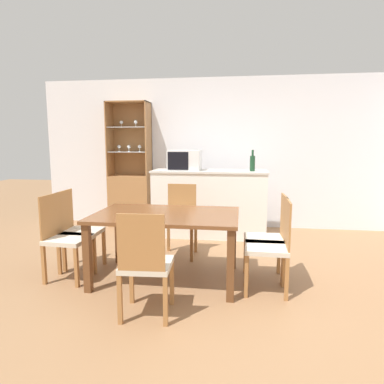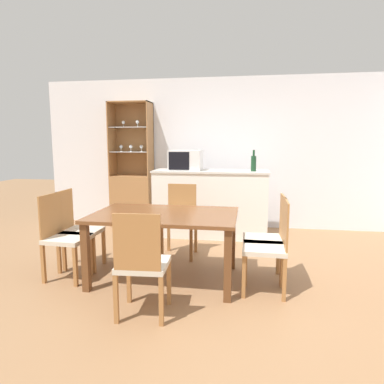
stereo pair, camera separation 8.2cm
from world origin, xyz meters
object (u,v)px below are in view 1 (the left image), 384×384
object	(u,v)px
dining_chair_side_left_far	(78,230)
dining_chair_head_near	(146,264)
dining_chair_side_left_near	(65,237)
dining_chair_side_right_near	(271,246)
dining_table	(166,222)
microwave	(185,160)
dining_chair_side_right_far	(269,238)
dining_chair_head_far	(180,220)
wine_bottle	(252,163)
display_cabinet	(131,191)

from	to	relation	value
dining_chair_side_left_far	dining_chair_head_near	xyz separation A→B (m)	(1.08, -0.96, 0.00)
dining_chair_side_left_near	dining_chair_side_right_near	xyz separation A→B (m)	(2.16, -0.00, 0.00)
dining_chair_head_near	dining_table	bearing A→B (deg)	86.57
dining_table	microwave	distance (m)	1.87
dining_chair_side_left_near	dining_chair_side_left_far	size ratio (longest dim) A/B	1.00
dining_chair_side_left_near	dining_chair_side_right_far	size ratio (longest dim) A/B	1.00
dining_chair_side_right_far	dining_chair_head_far	size ratio (longest dim) A/B	1.00
wine_bottle	display_cabinet	bearing A→B (deg)	165.35
dining_chair_side_left_near	dining_table	bearing A→B (deg)	101.18
dining_chair_head_near	wine_bottle	distance (m)	2.81
dining_chair_head_near	microwave	xyz separation A→B (m)	(-0.10, 2.59, 0.73)
display_cabinet	dining_chair_side_left_far	bearing A→B (deg)	-87.97
display_cabinet	dining_chair_side_right_near	bearing A→B (deg)	-47.50
dining_chair_side_left_far	dining_chair_side_right_near	bearing A→B (deg)	81.51
microwave	wine_bottle	bearing A→B (deg)	-1.90
dining_chair_side_left_near	wine_bottle	distance (m)	2.85
dining_chair_head_far	microwave	bearing A→B (deg)	-83.99
dining_chair_side_right_near	display_cabinet	bearing A→B (deg)	43.78
dining_chair_side_right_far	dining_chair_side_left_far	distance (m)	2.16
wine_bottle	dining_chair_head_near	bearing A→B (deg)	-110.02
dining_table	dining_chair_head_near	world-z (taller)	dining_chair_head_near
dining_chair_side_right_near	dining_chair_side_right_far	world-z (taller)	same
dining_table	dining_chair_side_left_far	size ratio (longest dim) A/B	1.64
dining_chair_head_far	dining_table	bearing A→B (deg)	90.06
dining_chair_side_right_near	microwave	world-z (taller)	microwave
dining_chair_side_right_near	dining_chair_side_left_far	world-z (taller)	same
dining_chair_side_right_near	dining_chair_side_left_far	bearing A→B (deg)	83.55
dining_table	dining_chair_head_far	xyz separation A→B (m)	(0.00, 0.81, -0.17)
dining_chair_side_left_far	dining_chair_head_near	bearing A→B (deg)	47.77
display_cabinet	microwave	distance (m)	1.30
dining_chair_side_left_far	dining_chair_head_near	size ratio (longest dim) A/B	1.00
dining_chair_head_near	dining_chair_side_left_near	bearing A→B (deg)	144.68
display_cabinet	wine_bottle	size ratio (longest dim) A/B	6.75
dining_chair_side_left_far	dining_chair_side_left_near	bearing A→B (deg)	-0.75
dining_chair_side_right_far	microwave	world-z (taller)	microwave
dining_chair_side_left_near	dining_chair_head_near	distance (m)	1.27
dining_chair_side_left_near	microwave	world-z (taller)	microwave
dining_chair_side_right_near	dining_chair_side_right_far	distance (m)	0.30
dining_table	dining_chair_side_right_far	size ratio (longest dim) A/B	1.64
dining_table	microwave	bearing A→B (deg)	93.24
dining_chair_side_right_near	microwave	xyz separation A→B (m)	(-1.18, 1.93, 0.73)
dining_chair_side_left_far	dining_chair_head_far	distance (m)	1.27
display_cabinet	dining_chair_head_near	bearing A→B (deg)	-69.52
dining_chair_side_right_near	dining_chair_head_near	world-z (taller)	same
dining_chair_side_left_far	wine_bottle	world-z (taller)	wine_bottle
dining_table	wine_bottle	world-z (taller)	wine_bottle
dining_chair_head_far	microwave	size ratio (longest dim) A/B	1.88
display_cabinet	dining_chair_side_right_near	world-z (taller)	display_cabinet
dining_chair_side_left_far	microwave	world-z (taller)	microwave
dining_chair_side_right_near	dining_chair_head_far	xyz separation A→B (m)	(-1.08, 0.96, 0.00)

